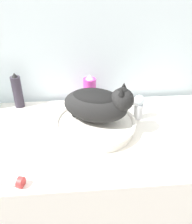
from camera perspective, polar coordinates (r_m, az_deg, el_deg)
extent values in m
cube|color=silver|center=(1.26, -1.55, 17.01)|extent=(8.00, 0.05, 2.40)
cube|color=white|center=(1.37, -0.02, -20.15)|extent=(1.16, 0.63, 0.88)
cylinder|color=white|center=(1.07, -0.08, -3.26)|extent=(0.34, 0.34, 0.04)
torus|color=white|center=(1.06, -0.08, -2.30)|extent=(0.36, 0.36, 0.02)
ellipsoid|color=black|center=(1.01, -0.08, 1.56)|extent=(0.32, 0.24, 0.14)
ellipsoid|color=black|center=(0.99, -0.09, 3.54)|extent=(0.24, 0.19, 0.06)
sphere|color=black|center=(0.97, 6.30, 2.97)|extent=(0.10, 0.10, 0.10)
sphere|color=black|center=(0.96, 6.39, 4.37)|extent=(0.05, 0.05, 0.05)
cone|color=black|center=(0.92, 6.18, 4.89)|extent=(0.03, 0.03, 0.03)
cone|color=black|center=(0.97, 6.75, 6.23)|extent=(0.03, 0.03, 0.03)
cylinder|color=black|center=(1.12, -3.96, 1.32)|extent=(0.07, 0.16, 0.03)
cylinder|color=silver|center=(1.16, 10.11, 0.14)|extent=(0.04, 0.04, 0.07)
cylinder|color=silver|center=(1.09, 7.85, 2.67)|extent=(0.13, 0.07, 0.09)
sphere|color=silver|center=(1.13, 10.40, 2.83)|extent=(0.05, 0.05, 0.05)
cylinder|color=#B2338C|center=(1.25, -1.52, 4.97)|extent=(0.07, 0.07, 0.14)
cone|color=#B7B7BC|center=(1.22, -1.58, 8.44)|extent=(0.04, 0.04, 0.02)
cylinder|color=#28232D|center=(1.28, -18.35, 4.57)|extent=(0.05, 0.05, 0.17)
cone|color=black|center=(1.25, -19.07, 8.44)|extent=(0.03, 0.03, 0.02)
cylinder|color=red|center=(0.86, -17.66, -15.82)|extent=(0.03, 0.04, 0.04)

